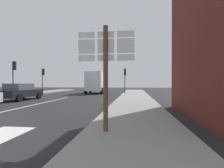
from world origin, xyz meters
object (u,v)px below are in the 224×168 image
at_px(route_sign_post, 106,67).
at_px(traffic_light_near_left, 14,71).
at_px(delivery_truck, 95,82).
at_px(sedan_far, 21,92).
at_px(traffic_light_far_left, 43,75).
at_px(traffic_light_far_right, 125,75).

bearing_deg(route_sign_post, traffic_light_near_left, 134.36).
bearing_deg(traffic_light_near_left, delivery_truck, 47.14).
bearing_deg(route_sign_post, sedan_far, 134.41).
height_order(sedan_far, delivery_truck, delivery_truck).
height_order(sedan_far, route_sign_post, route_sign_post).
relative_size(sedan_far, traffic_light_far_left, 1.23).
bearing_deg(sedan_far, traffic_light_far_right, 44.98).
xyz_separation_m(delivery_truck, traffic_light_near_left, (-7.06, -7.60, 1.15)).
distance_m(sedan_far, delivery_truck, 11.23).
height_order(traffic_light_near_left, traffic_light_far_right, traffic_light_near_left).
bearing_deg(delivery_truck, sedan_far, -113.53).
height_order(route_sign_post, traffic_light_far_left, traffic_light_far_left).
bearing_deg(traffic_light_far_right, traffic_light_far_left, -179.12).
height_order(traffic_light_far_left, traffic_light_near_left, traffic_light_near_left).
bearing_deg(sedan_far, route_sign_post, -45.59).
relative_size(sedan_far, traffic_light_far_right, 1.26).
height_order(sedan_far, traffic_light_far_right, traffic_light_far_right).
bearing_deg(route_sign_post, traffic_light_far_left, 123.21).
bearing_deg(traffic_light_far_right, sedan_far, -135.02).
distance_m(delivery_truck, route_sign_post, 20.18).
distance_m(route_sign_post, traffic_light_far_right, 18.15).
xyz_separation_m(sedan_far, traffic_light_far_left, (-2.59, 8.60, 1.83)).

